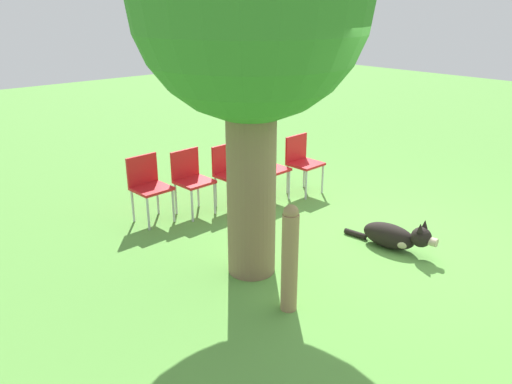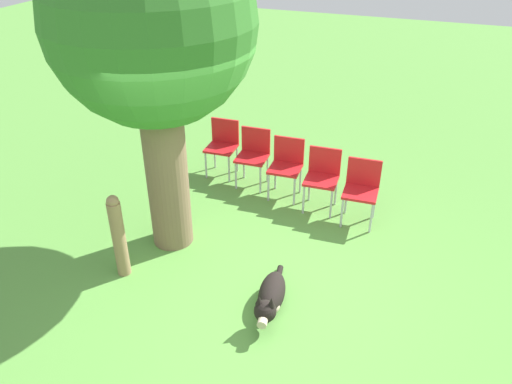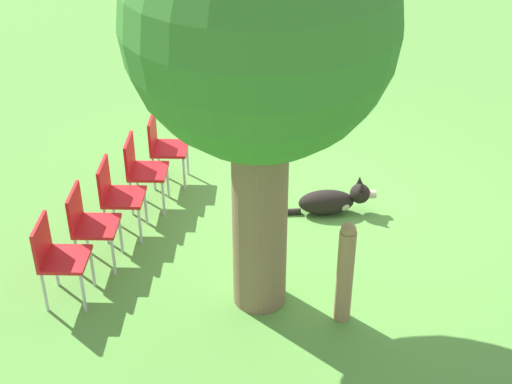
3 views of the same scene
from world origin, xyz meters
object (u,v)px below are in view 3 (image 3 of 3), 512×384
Objects in this scene: red_chair_1 at (141,167)px; dog at (334,201)px; red_chair_4 at (56,254)px; red_chair_2 at (116,193)px; fence_post at (345,272)px; oak_tree at (260,33)px; red_chair_3 at (88,221)px; red_chair_0 at (163,144)px.

dog is at bearing -2.43° from red_chair_1.
red_chair_1 is 1.74m from red_chair_4.
red_chair_2 is (0.15, 0.56, 0.00)m from red_chair_1.
fence_post is 2.84m from red_chair_1.
red_chair_1 reaches higher than dog.
red_chair_2 is at bearing -174.80° from dog.
red_chair_2 and red_chair_4 have the same top height.
red_chair_3 is (1.73, -0.44, -2.12)m from oak_tree.
oak_tree is 2.83m from red_chair_4.
fence_post is at bearing -4.73° from red_chair_4.
red_chair_0 is at bearing 156.21° from dog.
dog is at bearing 30.22° from red_chair_4.
fence_post is 1.22× the size of red_chair_2.
red_chair_0 is at bearing 72.69° from red_chair_4.
oak_tree is 4.41× the size of red_chair_0.
fence_post is at bearing -97.31° from dog.
oak_tree is 4.41× the size of red_chair_4.
fence_post is 1.22× the size of red_chair_0.
oak_tree reaches higher than red_chair_4.
red_chair_2 is at bearing 72.69° from red_chair_4.
red_chair_1 is at bearing -38.93° from fence_post.
oak_tree is 3.00m from red_chair_1.
dog is at bearing 11.11° from red_chair_2.
fence_post is 2.60m from red_chair_3.
dog is 2.14m from red_chair_0.
red_chair_1 is (2.21, -1.79, -0.02)m from fence_post.
red_chair_4 is (2.62, 1.68, 0.35)m from dog.
red_chair_4 is at bearing -107.31° from red_chair_0.
red_chair_1 is at bearing 72.69° from red_chair_2.
red_chair_2 is at bearing -107.31° from red_chair_0.
red_chair_2 reaches higher than dog.
red_chair_1 is 1.00× the size of red_chair_2.
oak_tree reaches higher than red_chair_2.
red_chair_1 is 1.00× the size of red_chair_3.
red_chair_0 is 1.74m from red_chair_3.
red_chair_1 and red_chair_2 have the same top height.
oak_tree is at bearing -49.93° from red_chair_1.
fence_post is at bearing -29.92° from red_chair_2.
oak_tree is 2.77m from red_chair_3.
fence_post reaches higher than red_chair_0.
oak_tree is 4.41× the size of red_chair_3.
red_chair_1 is (2.18, 0.00, 0.35)m from dog.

